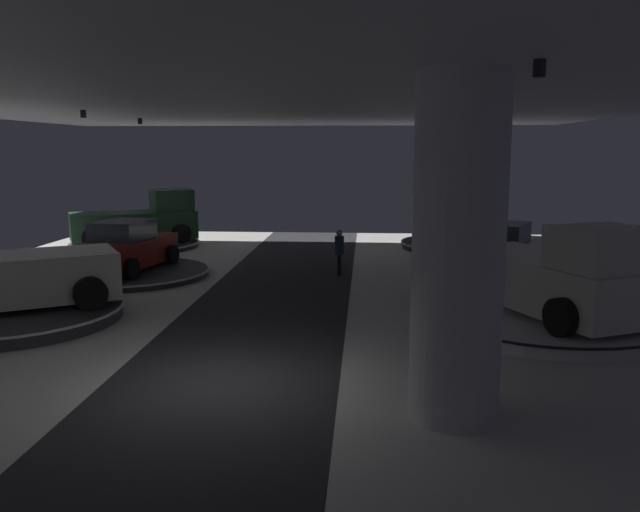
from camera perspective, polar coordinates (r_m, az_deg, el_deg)
The scene contains 15 objects.
ground at distance 12.33m, azimuth -8.77°, elevation -11.25°, with size 24.00×44.00×0.06m.
ceiling_with_spotlights at distance 11.61m, azimuth -9.48°, elevation 15.46°, with size 24.00×44.00×0.39m.
column_right at distance 10.29m, azimuth 12.16°, elevation 0.51°, with size 1.45×1.45×5.50m.
display_platform_mid_right at distance 17.00m, azimuth 19.29°, elevation -5.13°, with size 6.07×6.07×0.34m.
pickup_truck_mid_right at distance 16.53m, azimuth 20.21°, elevation -1.73°, with size 4.32×5.69×2.30m.
display_platform_far_right at distance 22.01m, azimuth 15.67°, elevation -1.81°, with size 5.02×5.02×0.26m.
display_car_far_right at distance 21.83m, azimuth 15.75°, elevation 0.44°, with size 3.51×4.57×1.71m.
display_platform_far_left at distance 23.01m, azimuth -16.75°, elevation -1.42°, with size 5.60×5.60×0.23m.
display_car_far_left at distance 22.84m, azimuth -16.89°, elevation 0.69°, with size 2.77×4.44×1.71m.
display_platform_deep_left at distance 29.75m, azimuth -16.13°, elevation 1.01°, with size 5.68×5.68×0.23m.
pickup_truck_deep_left at distance 29.66m, azimuth -15.61°, elevation 3.03°, with size 5.67×4.44×2.30m.
display_platform_deep_right at distance 29.06m, azimuth 13.02°, elevation 0.99°, with size 5.92×5.92×0.27m.
display_car_deep_right at distance 28.98m, azimuth 13.09°, elevation 2.73°, with size 2.66×4.40×1.71m.
display_platform_mid_left at distance 18.14m, azimuth -25.93°, elevation -4.64°, with size 5.68×5.68×0.35m.
visitor_walking_near at distance 22.10m, azimuth 1.72°, elevation 0.59°, with size 0.32×0.32×1.59m.
Camera 1 is at (2.66, -11.23, 4.31)m, focal length 36.03 mm.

